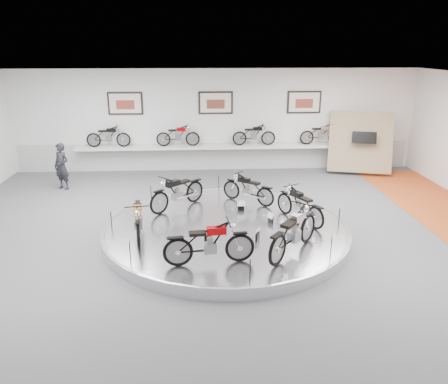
{
  "coord_description": "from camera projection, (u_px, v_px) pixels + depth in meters",
  "views": [
    {
      "loc": [
        -0.66,
        -10.3,
        4.76
      ],
      "look_at": [
        -0.04,
        0.6,
        1.13
      ],
      "focal_mm": 35.0,
      "sensor_mm": 36.0,
      "label": 1
    }
  ],
  "objects": [
    {
      "name": "dado_band",
      "position": [
        216.0,
        156.0,
        17.74
      ],
      "size": [
        15.68,
        0.04,
        1.1
      ],
      "primitive_type": "cube",
      "color": "#BCBCBA",
      "rests_on": "floor"
    },
    {
      "name": "shelf_bike_b",
      "position": [
        178.0,
        137.0,
        17.12
      ],
      "size": [
        1.22,
        0.43,
        0.73
      ],
      "primitive_type": null,
      "color": "#900206",
      "rests_on": "shelf"
    },
    {
      "name": "ceiling",
      "position": [
        227.0,
        82.0,
        10.03
      ],
      "size": [
        16.0,
        16.0,
        0.0
      ],
      "primitive_type": "plane",
      "rotation": [
        3.14,
        0.0,
        0.0
      ],
      "color": "white",
      "rests_on": "wall_back"
    },
    {
      "name": "poster_right",
      "position": [
        304.0,
        102.0,
        17.23
      ],
      "size": [
        1.35,
        0.06,
        0.88
      ],
      "primitive_type": "cube",
      "color": "silver",
      "rests_on": "wall_back"
    },
    {
      "name": "wall_front",
      "position": [
        275.0,
        362.0,
        4.03
      ],
      "size": [
        16.0,
        0.0,
        16.0
      ],
      "primitive_type": "plane",
      "rotation": [
        -1.57,
        0.0,
        0.0
      ],
      "color": "white",
      "rests_on": "floor"
    },
    {
      "name": "shelf_bike_a",
      "position": [
        108.0,
        138.0,
        16.97
      ],
      "size": [
        1.22,
        0.43,
        0.73
      ],
      "primitive_type": null,
      "color": "black",
      "rests_on": "shelf"
    },
    {
      "name": "visitor",
      "position": [
        62.0,
        166.0,
        15.18
      ],
      "size": [
        0.71,
        0.63,
        1.64
      ],
      "primitive_type": "imported",
      "rotation": [
        0.0,
        0.0,
        -0.5
      ],
      "color": "black",
      "rests_on": "floor"
    },
    {
      "name": "shelf_bike_c",
      "position": [
        254.0,
        136.0,
        17.28
      ],
      "size": [
        1.22,
        0.43,
        0.73
      ],
      "primitive_type": null,
      "color": "black",
      "rests_on": "shelf"
    },
    {
      "name": "bike_b",
      "position": [
        248.0,
        189.0,
        13.05
      ],
      "size": [
        1.51,
        1.35,
        0.89
      ],
      "primitive_type": null,
      "rotation": [
        0.0,
        0.0,
        2.47
      ],
      "color": "black",
      "rests_on": "display_platform"
    },
    {
      "name": "shelf",
      "position": [
        216.0,
        147.0,
        17.33
      ],
      "size": [
        11.0,
        0.55,
        0.1
      ],
      "primitive_type": "cube",
      "color": "silver",
      "rests_on": "wall_back"
    },
    {
      "name": "display_panel",
      "position": [
        360.0,
        142.0,
        16.98
      ],
      "size": [
        2.56,
        1.52,
        2.3
      ],
      "primitive_type": "cube",
      "rotation": [
        -0.35,
        0.0,
        -0.26
      ],
      "color": "#98835F",
      "rests_on": "floor"
    },
    {
      "name": "wall_back",
      "position": [
        216.0,
        121.0,
        17.3
      ],
      "size": [
        16.0,
        0.0,
        16.0
      ],
      "primitive_type": "plane",
      "rotation": [
        1.57,
        0.0,
        0.0
      ],
      "color": "white",
      "rests_on": "floor"
    },
    {
      "name": "bike_c",
      "position": [
        177.0,
        192.0,
        12.59
      ],
      "size": [
        1.65,
        1.63,
        1.01
      ],
      "primitive_type": null,
      "rotation": [
        0.0,
        0.0,
        3.92
      ],
      "color": "black",
      "rests_on": "display_platform"
    },
    {
      "name": "poster_center",
      "position": [
        216.0,
        103.0,
        17.04
      ],
      "size": [
        1.35,
        0.06,
        0.88
      ],
      "primitive_type": "cube",
      "color": "silver",
      "rests_on": "wall_back"
    },
    {
      "name": "bike_a",
      "position": [
        300.0,
        205.0,
        11.64
      ],
      "size": [
        1.24,
        1.65,
        0.93
      ],
      "primitive_type": null,
      "rotation": [
        0.0,
        0.0,
        2.07
      ],
      "color": "black",
      "rests_on": "display_platform"
    },
    {
      "name": "bike_d",
      "position": [
        138.0,
        219.0,
        10.64
      ],
      "size": [
        0.79,
        1.71,
        0.97
      ],
      "primitive_type": null,
      "rotation": [
        0.0,
        0.0,
        4.84
      ],
      "color": "#AE5808",
      "rests_on": "display_platform"
    },
    {
      "name": "platform_rim",
      "position": [
        226.0,
        227.0,
        11.5
      ],
      "size": [
        6.4,
        6.4,
        0.1
      ],
      "primitive_type": "torus",
      "color": "#B2B2BA",
      "rests_on": "display_platform"
    },
    {
      "name": "floor",
      "position": [
        227.0,
        241.0,
        11.3
      ],
      "size": [
        16.0,
        16.0,
        0.0
      ],
      "primitive_type": "plane",
      "color": "#545456",
      "rests_on": "ground"
    },
    {
      "name": "poster_left",
      "position": [
        125.0,
        103.0,
        16.85
      ],
      "size": [
        1.35,
        0.06,
        0.88
      ],
      "primitive_type": "cube",
      "color": "silver",
      "rests_on": "wall_back"
    },
    {
      "name": "bike_e",
      "position": [
        209.0,
        243.0,
        9.3
      ],
      "size": [
        1.74,
        0.77,
        0.99
      ],
      "primitive_type": null,
      "rotation": [
        0.0,
        0.0,
        6.39
      ],
      "color": "#900206",
      "rests_on": "display_platform"
    },
    {
      "name": "shelf_bike_d",
      "position": [
        321.0,
        135.0,
        17.42
      ],
      "size": [
        1.22,
        0.43,
        0.73
      ],
      "primitive_type": null,
      "color": "#BABABF",
      "rests_on": "shelf"
    },
    {
      "name": "bike_f",
      "position": [
        294.0,
        231.0,
        9.79
      ],
      "size": [
        1.66,
        1.82,
        1.08
      ],
      "primitive_type": null,
      "rotation": [
        0.0,
        0.0,
        7.17
      ],
      "color": "#BABABF",
      "rests_on": "display_platform"
    },
    {
      "name": "display_platform",
      "position": [
        226.0,
        231.0,
        11.53
      ],
      "size": [
        6.4,
        6.4,
        0.3
      ],
      "primitive_type": "cylinder",
      "color": "silver",
      "rests_on": "floor"
    }
  ]
}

